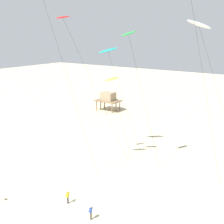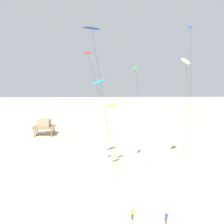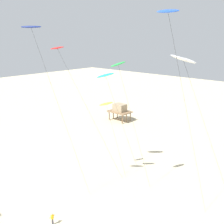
{
  "view_description": "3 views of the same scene",
  "coord_description": "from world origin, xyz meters",
  "px_view_note": "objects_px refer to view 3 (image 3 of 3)",
  "views": [
    {
      "loc": [
        20.97,
        -21.25,
        19.71
      ],
      "look_at": [
        -1.56,
        10.77,
        9.32
      ],
      "focal_mm": 47.6,
      "sensor_mm": 36.0,
      "label": 1
    },
    {
      "loc": [
        -4.53,
        -25.7,
        19.7
      ],
      "look_at": [
        -4.04,
        10.37,
        12.76
      ],
      "focal_mm": 37.11,
      "sensor_mm": 36.0,
      "label": 2
    },
    {
      "loc": [
        22.92,
        -13.95,
        23.16
      ],
      "look_at": [
        -0.86,
        12.1,
        12.95
      ],
      "focal_mm": 41.43,
      "sensor_mm": 36.0,
      "label": 3
    }
  ],
  "objects_px": {
    "kite_white": "(184,60)",
    "kite_blue": "(169,15)",
    "kite_teal": "(106,76)",
    "stilt_house": "(120,109)",
    "kite_lime": "(106,105)",
    "kite_red": "(60,53)",
    "kite_green": "(119,66)",
    "kite_flyer_middle": "(52,219)",
    "kite_navy": "(32,31)"
  },
  "relations": [
    {
      "from": "kite_green",
      "to": "stilt_house",
      "type": "height_order",
      "value": "kite_green"
    },
    {
      "from": "kite_green",
      "to": "kite_teal",
      "type": "bearing_deg",
      "value": 147.66
    },
    {
      "from": "kite_red",
      "to": "kite_green",
      "type": "xyz_separation_m",
      "value": [
        7.23,
        4.28,
        -1.63
      ]
    },
    {
      "from": "stilt_house",
      "to": "kite_red",
      "type": "bearing_deg",
      "value": -63.14
    },
    {
      "from": "kite_white",
      "to": "kite_red",
      "type": "bearing_deg",
      "value": -160.18
    },
    {
      "from": "kite_lime",
      "to": "kite_green",
      "type": "xyz_separation_m",
      "value": [
        3.73,
        -1.46,
        6.36
      ]
    },
    {
      "from": "kite_navy",
      "to": "kite_teal",
      "type": "relative_size",
      "value": 1.38
    },
    {
      "from": "kite_blue",
      "to": "kite_navy",
      "type": "bearing_deg",
      "value": -153.2
    },
    {
      "from": "kite_lime",
      "to": "kite_red",
      "type": "xyz_separation_m",
      "value": [
        -3.5,
        -5.74,
        7.99
      ]
    },
    {
      "from": "kite_teal",
      "to": "kite_flyer_middle",
      "type": "bearing_deg",
      "value": -72.06
    },
    {
      "from": "kite_white",
      "to": "kite_red",
      "type": "height_order",
      "value": "kite_red"
    },
    {
      "from": "kite_red",
      "to": "kite_green",
      "type": "relative_size",
      "value": 1.09
    },
    {
      "from": "kite_navy",
      "to": "kite_flyer_middle",
      "type": "distance_m",
      "value": 23.74
    },
    {
      "from": "kite_lime",
      "to": "stilt_house",
      "type": "xyz_separation_m",
      "value": [
        -19.6,
        26.06,
        -9.62
      ]
    },
    {
      "from": "stilt_house",
      "to": "kite_green",
      "type": "bearing_deg",
      "value": -49.7
    },
    {
      "from": "kite_white",
      "to": "kite_red",
      "type": "relative_size",
      "value": 0.97
    },
    {
      "from": "kite_blue",
      "to": "kite_red",
      "type": "distance_m",
      "value": 16.23
    },
    {
      "from": "kite_green",
      "to": "kite_flyer_middle",
      "type": "distance_m",
      "value": 21.7
    },
    {
      "from": "kite_lime",
      "to": "kite_red",
      "type": "relative_size",
      "value": 0.62
    },
    {
      "from": "kite_blue",
      "to": "kite_red",
      "type": "bearing_deg",
      "value": -169.71
    },
    {
      "from": "kite_lime",
      "to": "kite_navy",
      "type": "bearing_deg",
      "value": -104.36
    },
    {
      "from": "kite_navy",
      "to": "kite_green",
      "type": "height_order",
      "value": "kite_navy"
    },
    {
      "from": "kite_lime",
      "to": "kite_white",
      "type": "distance_m",
      "value": 14.58
    },
    {
      "from": "kite_green",
      "to": "kite_flyer_middle",
      "type": "height_order",
      "value": "kite_green"
    },
    {
      "from": "kite_blue",
      "to": "kite_green",
      "type": "distance_m",
      "value": 10.23
    },
    {
      "from": "stilt_house",
      "to": "kite_lime",
      "type": "bearing_deg",
      "value": -53.05
    },
    {
      "from": "kite_white",
      "to": "kite_flyer_middle",
      "type": "xyz_separation_m",
      "value": [
        -10.05,
        -12.67,
        -19.74
      ]
    },
    {
      "from": "kite_navy",
      "to": "stilt_house",
      "type": "bearing_deg",
      "value": 115.03
    },
    {
      "from": "kite_lime",
      "to": "kite_flyer_middle",
      "type": "relative_size",
      "value": 8.2
    },
    {
      "from": "kite_flyer_middle",
      "to": "stilt_house",
      "type": "height_order",
      "value": "stilt_house"
    },
    {
      "from": "kite_lime",
      "to": "stilt_house",
      "type": "relative_size",
      "value": 2.2
    },
    {
      "from": "kite_navy",
      "to": "kite_green",
      "type": "xyz_separation_m",
      "value": [
        6.37,
        8.82,
        -4.54
      ]
    },
    {
      "from": "kite_navy",
      "to": "kite_red",
      "type": "distance_m",
      "value": 5.46
    },
    {
      "from": "kite_navy",
      "to": "kite_flyer_middle",
      "type": "relative_size",
      "value": 14.71
    },
    {
      "from": "kite_flyer_middle",
      "to": "stilt_house",
      "type": "bearing_deg",
      "value": 119.61
    },
    {
      "from": "kite_flyer_middle",
      "to": "kite_red",
      "type": "bearing_deg",
      "value": 130.44
    },
    {
      "from": "kite_blue",
      "to": "stilt_house",
      "type": "height_order",
      "value": "kite_blue"
    },
    {
      "from": "kite_teal",
      "to": "stilt_house",
      "type": "bearing_deg",
      "value": 125.96
    },
    {
      "from": "stilt_house",
      "to": "kite_white",
      "type": "bearing_deg",
      "value": -39.09
    },
    {
      "from": "kite_navy",
      "to": "kite_blue",
      "type": "xyz_separation_m",
      "value": [
        14.52,
        7.34,
        1.45
      ]
    },
    {
      "from": "kite_navy",
      "to": "kite_teal",
      "type": "bearing_deg",
      "value": 89.4
    },
    {
      "from": "kite_green",
      "to": "kite_blue",
      "type": "bearing_deg",
      "value": -10.33
    },
    {
      "from": "kite_teal",
      "to": "kite_green",
      "type": "height_order",
      "value": "kite_green"
    },
    {
      "from": "kite_red",
      "to": "kite_green",
      "type": "distance_m",
      "value": 8.56
    },
    {
      "from": "kite_blue",
      "to": "kite_flyer_middle",
      "type": "bearing_deg",
      "value": -134.3
    },
    {
      "from": "kite_navy",
      "to": "kite_green",
      "type": "bearing_deg",
      "value": 54.19
    },
    {
      "from": "kite_white",
      "to": "kite_green",
      "type": "relative_size",
      "value": 1.06
    },
    {
      "from": "kite_teal",
      "to": "kite_green",
      "type": "xyz_separation_m",
      "value": [
        6.23,
        -3.95,
        2.35
      ]
    },
    {
      "from": "kite_blue",
      "to": "kite_flyer_middle",
      "type": "height_order",
      "value": "kite_blue"
    },
    {
      "from": "kite_white",
      "to": "kite_blue",
      "type": "height_order",
      "value": "kite_blue"
    }
  ]
}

